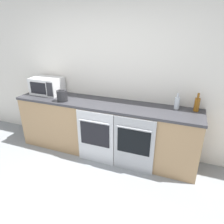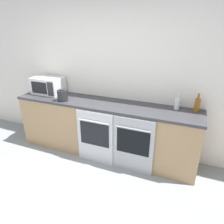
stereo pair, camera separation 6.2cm
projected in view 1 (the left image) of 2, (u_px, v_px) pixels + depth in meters
wall_back at (111, 76)px, 3.37m from camera, size 10.00×0.06×2.60m
counter_back at (104, 128)px, 3.41m from camera, size 3.07×0.61×0.94m
oven_left at (95, 138)px, 3.15m from camera, size 0.62×0.06×0.89m
oven_right at (134, 145)px, 2.95m from camera, size 0.62×0.06×0.89m
microwave at (47, 86)px, 3.62m from camera, size 0.54×0.38×0.30m
bottle_clear at (177, 103)px, 2.96m from camera, size 0.08×0.08×0.24m
bottle_amber at (197, 104)px, 2.87m from camera, size 0.08×0.08×0.27m
kettle at (62, 96)px, 3.27m from camera, size 0.17×0.17×0.19m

